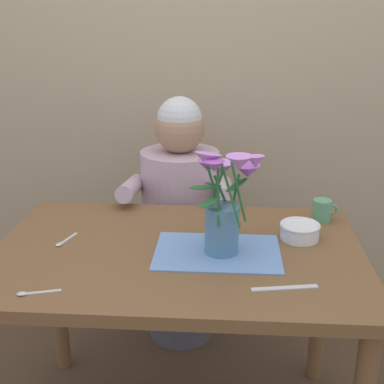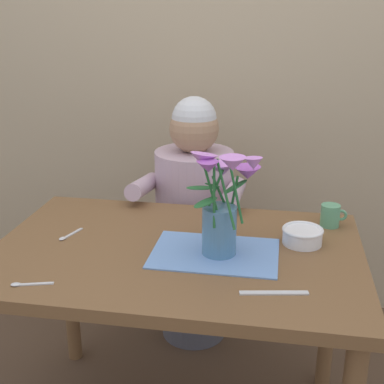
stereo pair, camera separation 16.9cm
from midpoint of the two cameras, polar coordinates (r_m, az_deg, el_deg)
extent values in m
cube|color=tan|center=(2.60, -1.32, 14.32)|extent=(4.00, 0.10, 2.50)
cube|color=brown|center=(1.72, -4.35, -6.86)|extent=(1.20, 0.80, 0.04)
cylinder|color=brown|center=(2.32, -16.46, -10.68)|extent=(0.06, 0.06, 0.70)
cylinder|color=brown|center=(2.21, 11.55, -11.88)|extent=(0.06, 0.06, 0.70)
cylinder|color=#4C4C56|center=(2.52, -3.16, -11.20)|extent=(0.30, 0.30, 0.40)
cylinder|color=#BC9EB2|center=(2.32, -3.37, -1.60)|extent=(0.34, 0.34, 0.50)
sphere|color=#A37A5B|center=(2.22, -3.55, 6.87)|extent=(0.21, 0.21, 0.21)
sphere|color=silver|center=(2.21, -3.57, 7.88)|extent=(0.19, 0.19, 0.19)
cylinder|color=#BC9EB2|center=(2.18, -8.86, 0.41)|extent=(0.07, 0.33, 0.12)
cylinder|color=#BC9EB2|center=(2.13, 1.18, 0.19)|extent=(0.07, 0.33, 0.12)
cube|color=#6B93D1|center=(1.68, -0.10, -6.60)|extent=(0.40, 0.28, 0.00)
cylinder|color=teal|center=(1.65, 0.33, -4.19)|extent=(0.11, 0.11, 0.16)
cylinder|color=#23602D|center=(1.61, 2.09, -0.01)|extent=(0.06, 0.05, 0.18)
cone|color=#CC7FDB|center=(1.58, 3.90, 3.24)|extent=(0.08, 0.08, 0.04)
sphere|color=#E5D14C|center=(1.58, 3.91, 3.42)|extent=(0.02, 0.02, 0.02)
cylinder|color=#23602D|center=(1.64, 1.76, -0.45)|extent=(0.03, 0.01, 0.14)
cone|color=#A351B7|center=(1.65, 3.17, 2.23)|extent=(0.11, 0.12, 0.04)
sphere|color=#E5D14C|center=(1.65, 3.17, 2.40)|extent=(0.02, 0.02, 0.02)
cylinder|color=#23602D|center=(1.65, 0.38, -0.29)|extent=(0.06, 0.05, 0.14)
cone|color=#CC7FDB|center=(1.66, 0.43, 2.54)|extent=(0.11, 0.11, 0.05)
sphere|color=#E5D14C|center=(1.66, 0.43, 2.70)|extent=(0.02, 0.02, 0.02)
cylinder|color=#23602D|center=(1.63, -0.42, -0.19)|extent=(0.06, 0.06, 0.15)
cone|color=#A351B7|center=(1.63, -1.18, 2.79)|extent=(0.08, 0.08, 0.04)
sphere|color=#E5D14C|center=(1.62, -1.18, 2.96)|extent=(0.02, 0.02, 0.02)
cylinder|color=#23602D|center=(1.58, -0.54, 0.07)|extent=(0.07, 0.02, 0.20)
cone|color=#CC7FDB|center=(1.54, -1.47, 3.50)|extent=(0.12, 0.12, 0.05)
sphere|color=#E5D14C|center=(1.53, -1.48, 3.68)|extent=(0.02, 0.02, 0.02)
cylinder|color=#23602D|center=(1.56, -0.21, -0.34)|extent=(0.01, 0.04, 0.20)
cone|color=#A351B7|center=(1.50, -0.80, 2.75)|extent=(0.08, 0.08, 0.04)
sphere|color=#E5D14C|center=(1.50, -0.80, 2.93)|extent=(0.02, 0.02, 0.02)
cylinder|color=#23602D|center=(1.55, 1.07, -0.16)|extent=(0.07, 0.07, 0.20)
cone|color=#CC7FDB|center=(1.48, 1.88, 3.16)|extent=(0.11, 0.11, 0.04)
sphere|color=#E5D14C|center=(1.47, 1.88, 3.34)|extent=(0.02, 0.02, 0.02)
ellipsoid|color=#23602D|center=(1.57, -1.11, -1.12)|extent=(0.09, 0.10, 0.02)
ellipsoid|color=#23602D|center=(1.65, -0.60, 0.77)|extent=(0.08, 0.10, 0.04)
ellipsoid|color=#23602D|center=(1.60, -1.79, 0.45)|extent=(0.09, 0.04, 0.01)
ellipsoid|color=#23602D|center=(1.64, 1.96, 0.72)|extent=(0.09, 0.09, 0.04)
cylinder|color=white|center=(1.79, 8.99, -4.36)|extent=(0.13, 0.13, 0.05)
torus|color=white|center=(1.78, 9.04, -3.63)|extent=(0.14, 0.14, 0.01)
cube|color=silver|center=(1.49, 6.81, -10.41)|extent=(0.19, 0.05, 0.00)
cylinder|color=#569970|center=(1.96, 11.54, -2.00)|extent=(0.07, 0.07, 0.08)
torus|color=#569970|center=(1.96, 12.65, -1.91)|extent=(0.04, 0.01, 0.04)
cube|color=silver|center=(1.85, -15.86, -4.97)|extent=(0.04, 0.10, 0.00)
ellipsoid|color=silver|center=(1.81, -16.90, -5.56)|extent=(0.03, 0.03, 0.01)
cube|color=silver|center=(1.55, -19.00, -10.33)|extent=(0.10, 0.04, 0.00)
ellipsoid|color=silver|center=(1.55, -21.05, -10.35)|extent=(0.03, 0.03, 0.01)
camera|label=1|loc=(0.08, -92.86, -1.01)|focal=49.12mm
camera|label=2|loc=(0.08, 87.14, 1.01)|focal=49.12mm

